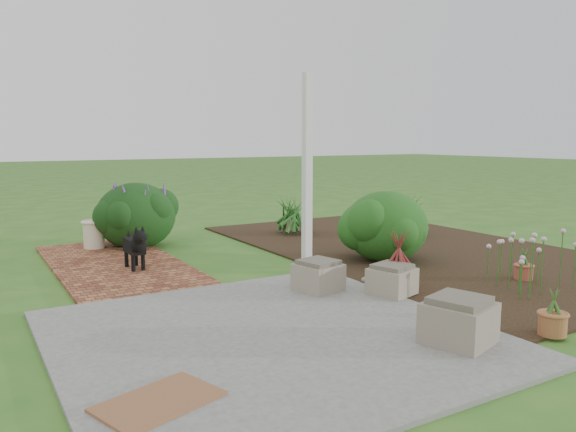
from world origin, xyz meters
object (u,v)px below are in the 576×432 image
stone_trough_near (459,323)px  evergreen_shrub (386,225)px  black_dog (135,245)px  cream_ceramic_urn (94,235)px

stone_trough_near → evergreen_shrub: bearing=60.2°
black_dog → evergreen_shrub: (3.15, -1.13, 0.16)m
cream_ceramic_urn → evergreen_shrub: bearing=-41.0°
stone_trough_near → cream_ceramic_urn: bearing=106.7°
stone_trough_near → cream_ceramic_urn: size_ratio=1.21×
evergreen_shrub → cream_ceramic_urn: bearing=139.0°
stone_trough_near → cream_ceramic_urn: (-1.71, 5.68, 0.04)m
black_dog → cream_ceramic_urn: size_ratio=1.51×
stone_trough_near → black_dog: size_ratio=0.80×
stone_trough_near → black_dog: 4.23m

